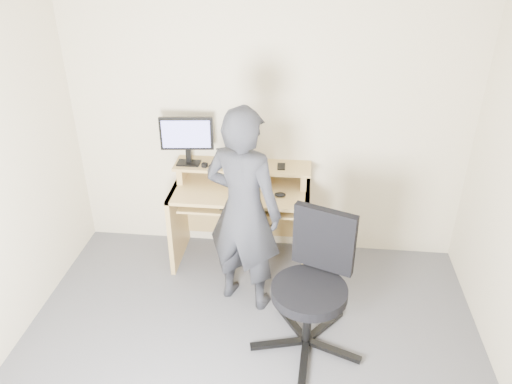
% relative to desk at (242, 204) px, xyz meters
% --- Properties ---
extents(back_wall, '(3.50, 0.02, 2.50)m').
position_rel_desk_xyz_m(back_wall, '(0.20, 0.22, 0.70)').
color(back_wall, beige).
rests_on(back_wall, ground).
extents(desk, '(1.20, 0.60, 0.91)m').
position_rel_desk_xyz_m(desk, '(0.00, 0.00, 0.00)').
color(desk, tan).
rests_on(desk, ground).
extents(monitor, '(0.46, 0.13, 0.43)m').
position_rel_desk_xyz_m(monitor, '(-0.47, 0.04, 0.62)').
color(monitor, black).
rests_on(monitor, desk).
extents(external_drive, '(0.07, 0.13, 0.20)m').
position_rel_desk_xyz_m(external_drive, '(-0.09, 0.07, 0.46)').
color(external_drive, black).
rests_on(external_drive, desk).
extents(travel_mug, '(0.11, 0.11, 0.19)m').
position_rel_desk_xyz_m(travel_mug, '(0.01, 0.09, 0.46)').
color(travel_mug, '#B2B2B7').
rests_on(travel_mug, desk).
extents(smartphone, '(0.07, 0.13, 0.01)m').
position_rel_desk_xyz_m(smartphone, '(0.34, 0.06, 0.37)').
color(smartphone, black).
rests_on(smartphone, desk).
extents(charger, '(0.05, 0.05, 0.03)m').
position_rel_desk_xyz_m(charger, '(-0.32, -0.01, 0.38)').
color(charger, black).
rests_on(charger, desk).
extents(headphones, '(0.17, 0.17, 0.06)m').
position_rel_desk_xyz_m(headphones, '(-0.17, 0.14, 0.37)').
color(headphones, silver).
rests_on(headphones, desk).
extents(keyboard, '(0.48, 0.24, 0.03)m').
position_rel_desk_xyz_m(keyboard, '(0.06, -0.17, 0.12)').
color(keyboard, black).
rests_on(keyboard, desk).
extents(mouse, '(0.10, 0.07, 0.04)m').
position_rel_desk_xyz_m(mouse, '(0.35, -0.18, 0.22)').
color(mouse, black).
rests_on(mouse, desk).
extents(office_chair, '(0.82, 0.79, 1.03)m').
position_rel_desk_xyz_m(office_chair, '(0.65, -1.01, 0.01)').
color(office_chair, black).
rests_on(office_chair, ground).
extents(person, '(0.72, 0.59, 1.70)m').
position_rel_desk_xyz_m(person, '(0.09, -0.61, 0.30)').
color(person, black).
rests_on(person, ground).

